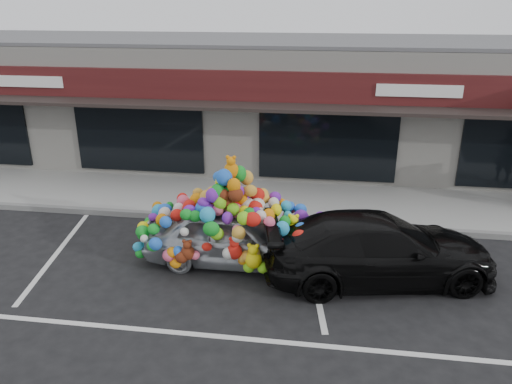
# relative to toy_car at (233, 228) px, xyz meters

# --- Properties ---
(ground) EXTENTS (90.00, 90.00, 0.00)m
(ground) POSITION_rel_toy_car_xyz_m (-0.98, -0.43, -0.83)
(ground) COLOR black
(ground) RESTS_ON ground
(shop_building) EXTENTS (24.00, 7.20, 4.31)m
(shop_building) POSITION_rel_toy_car_xyz_m (-0.98, 8.01, 1.34)
(shop_building) COLOR silver
(shop_building) RESTS_ON ground
(sidewalk) EXTENTS (26.00, 3.00, 0.15)m
(sidewalk) POSITION_rel_toy_car_xyz_m (-0.98, 3.57, -0.75)
(sidewalk) COLOR gray
(sidewalk) RESTS_ON ground
(kerb) EXTENTS (26.00, 0.18, 0.16)m
(kerb) POSITION_rel_toy_car_xyz_m (-0.98, 2.07, -0.75)
(kerb) COLOR slate
(kerb) RESTS_ON ground
(parking_stripe_left) EXTENTS (0.73, 4.37, 0.01)m
(parking_stripe_left) POSITION_rel_toy_car_xyz_m (-4.18, -0.23, -0.82)
(parking_stripe_left) COLOR silver
(parking_stripe_left) RESTS_ON ground
(parking_stripe_mid) EXTENTS (0.73, 4.37, 0.01)m
(parking_stripe_mid) POSITION_rel_toy_car_xyz_m (1.82, -0.23, -0.82)
(parking_stripe_mid) COLOR silver
(parking_stripe_mid) RESTS_ON ground
(lane_line) EXTENTS (14.00, 0.12, 0.01)m
(lane_line) POSITION_rel_toy_car_xyz_m (1.02, -2.73, -0.82)
(lane_line) COLOR silver
(lane_line) RESTS_ON ground
(toy_car) EXTENTS (2.85, 4.19, 2.43)m
(toy_car) POSITION_rel_toy_car_xyz_m (0.00, 0.00, 0.00)
(toy_car) COLOR #989DA2
(toy_car) RESTS_ON ground
(black_sedan) EXTENTS (2.91, 5.17, 1.41)m
(black_sedan) POSITION_rel_toy_car_xyz_m (3.17, -0.29, -0.12)
(black_sedan) COLOR black
(black_sedan) RESTS_ON ground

